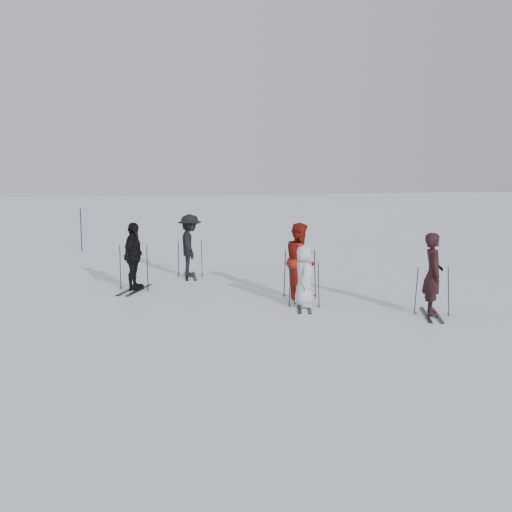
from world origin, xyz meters
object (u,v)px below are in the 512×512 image
at_px(piste_marker, 81,229).
at_px(skier_uphill_far, 190,246).
at_px(skier_uphill_left, 133,257).
at_px(skier_grey, 304,277).
at_px(skier_red, 300,261).
at_px(skier_near_dark, 433,275).

bearing_deg(piste_marker, skier_uphill_far, -63.74).
height_order(skier_uphill_left, skier_uphill_far, skier_uphill_far).
height_order(skier_grey, skier_uphill_left, skier_uphill_left).
xyz_separation_m(skier_red, piste_marker, (-5.99, 11.15, -0.10)).
relative_size(skier_grey, skier_uphill_far, 0.78).
bearing_deg(skier_near_dark, skier_grey, 79.95).
bearing_deg(skier_near_dark, skier_uphill_far, 56.26).
bearing_deg(skier_uphill_far, skier_red, -142.90).
height_order(skier_uphill_far, piste_marker, skier_uphill_far).
bearing_deg(piste_marker, skier_near_dark, -58.85).
height_order(skier_near_dark, skier_grey, skier_near_dark).
height_order(skier_near_dark, piste_marker, skier_near_dark).
distance_m(skier_near_dark, piste_marker, 16.23).
relative_size(skier_uphill_far, piste_marker, 1.10).
xyz_separation_m(skier_near_dark, skier_red, (-2.40, 2.74, 0.03)).
bearing_deg(skier_grey, piste_marker, 40.95).
bearing_deg(skier_uphill_left, piste_marker, 35.68).
xyz_separation_m(skier_near_dark, skier_grey, (-2.66, 1.56, -0.20)).
xyz_separation_m(skier_near_dark, piste_marker, (-8.39, 13.89, -0.08)).
height_order(skier_grey, skier_uphill_far, skier_uphill_far).
relative_size(skier_uphill_left, piste_marker, 1.07).
height_order(skier_near_dark, skier_red, skier_red).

